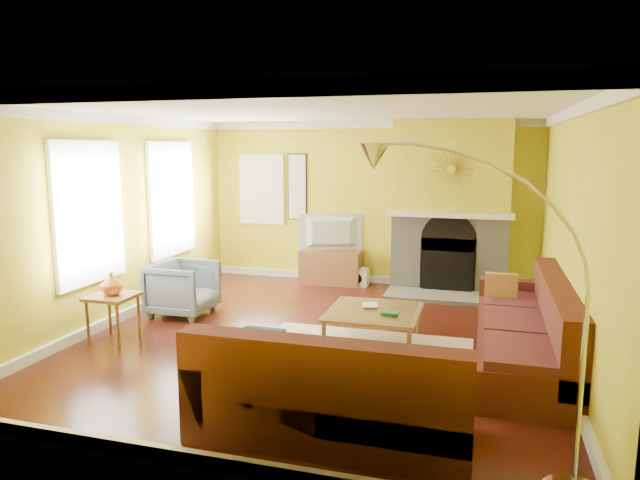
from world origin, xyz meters
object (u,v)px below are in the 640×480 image
(media_console, at_px, (331,267))
(armchair, at_px, (183,288))
(side_table, at_px, (114,318))
(arc_lamp, at_px, (482,322))
(sectional_sofa, at_px, (412,329))
(coffee_table, at_px, (374,327))

(media_console, bearing_deg, armchair, -122.79)
(side_table, distance_m, arc_lamp, 4.65)
(armchair, distance_m, side_table, 1.23)
(media_console, bearing_deg, sectional_sofa, -62.82)
(coffee_table, xyz_separation_m, media_console, (-1.26, 2.77, 0.07))
(media_console, height_order, side_table, side_table)
(sectional_sofa, relative_size, side_table, 6.95)
(armchair, bearing_deg, sectional_sofa, -109.48)
(coffee_table, bearing_deg, arc_lamp, -65.14)
(armchair, relative_size, side_table, 1.44)
(sectional_sofa, height_order, arc_lamp, arc_lamp)
(armchair, bearing_deg, media_console, -32.79)
(side_table, xyz_separation_m, arc_lamp, (4.18, -1.83, 0.87))
(armchair, xyz_separation_m, side_table, (-0.24, -1.20, -0.09))
(armchair, xyz_separation_m, arc_lamp, (3.94, -3.03, 0.78))
(coffee_table, height_order, armchair, armchair)
(sectional_sofa, bearing_deg, side_table, -179.23)
(media_console, height_order, armchair, armchair)
(coffee_table, distance_m, media_console, 3.04)
(sectional_sofa, relative_size, coffee_table, 3.72)
(coffee_table, bearing_deg, sectional_sofa, -53.13)
(sectional_sofa, bearing_deg, media_console, 117.18)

